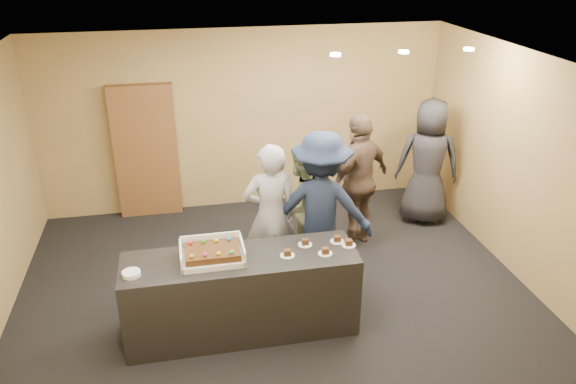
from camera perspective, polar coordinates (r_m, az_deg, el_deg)
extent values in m
plane|color=black|center=(6.82, -1.35, -9.97)|extent=(6.00, 6.00, 0.00)
plane|color=silver|center=(5.72, -1.62, 12.83)|extent=(6.00, 6.00, 0.00)
cube|color=#99854A|center=(8.46, -4.52, 7.28)|extent=(6.00, 0.04, 2.70)
cube|color=#99854A|center=(4.06, 5.03, -13.99)|extent=(6.00, 0.04, 2.70)
cube|color=#99854A|center=(7.25, 22.56, 2.36)|extent=(0.04, 5.00, 2.70)
cube|color=black|center=(5.99, -4.74, -10.30)|extent=(2.40, 0.71, 0.90)
cube|color=brown|center=(8.45, -14.22, 3.99)|extent=(0.90, 0.15, 1.98)
cube|color=white|center=(5.71, -7.68, -6.63)|extent=(0.61, 0.43, 0.06)
cube|color=white|center=(5.68, -10.81, -6.43)|extent=(0.02, 0.43, 0.17)
cube|color=white|center=(5.70, -4.63, -5.88)|extent=(0.02, 0.43, 0.17)
cube|color=white|center=(5.86, -7.88, -5.03)|extent=(0.61, 0.02, 0.19)
cube|color=#371E0C|center=(5.68, -7.71, -6.07)|extent=(0.54, 0.37, 0.07)
sphere|color=red|center=(5.76, -9.88, -5.12)|extent=(0.04, 0.04, 0.04)
sphere|color=#289C1A|center=(5.76, -8.59, -5.00)|extent=(0.04, 0.04, 0.04)
sphere|color=yellow|center=(5.76, -7.30, -4.89)|extent=(0.04, 0.04, 0.04)
sphere|color=#1B88EA|center=(5.77, -6.01, -4.77)|extent=(0.04, 0.04, 0.04)
sphere|color=gold|center=(5.53, -9.76, -6.44)|extent=(0.04, 0.04, 0.04)
sphere|color=#BC288C|center=(5.53, -8.41, -6.32)|extent=(0.04, 0.04, 0.04)
sphere|color=yellow|center=(5.54, -7.06, -6.20)|extent=(0.04, 0.04, 0.04)
sphere|color=#27C76D|center=(5.55, -5.72, -6.08)|extent=(0.04, 0.04, 0.04)
cylinder|color=white|center=(5.63, -15.64, -7.98)|extent=(0.18, 0.18, 0.04)
cylinder|color=white|center=(5.75, -0.07, -6.46)|extent=(0.15, 0.15, 0.01)
cube|color=#371E0C|center=(5.73, -0.07, -6.17)|extent=(0.07, 0.06, 0.06)
cylinder|color=white|center=(5.94, 1.74, -5.35)|extent=(0.15, 0.15, 0.01)
cube|color=#371E0C|center=(5.92, 1.75, -5.07)|extent=(0.07, 0.06, 0.06)
cylinder|color=white|center=(5.79, 3.80, -6.25)|extent=(0.15, 0.15, 0.01)
cube|color=#371E0C|center=(5.77, 3.81, -5.96)|extent=(0.07, 0.06, 0.06)
cylinder|color=white|center=(6.02, 5.01, -5.01)|extent=(0.15, 0.15, 0.01)
cube|color=#371E0C|center=(6.00, 5.03, -4.73)|extent=(0.07, 0.06, 0.06)
cylinder|color=white|center=(5.96, 6.17, -5.39)|extent=(0.15, 0.15, 0.01)
cube|color=#371E0C|center=(5.94, 6.19, -5.11)|extent=(0.07, 0.06, 0.06)
imported|color=#A09FA4|center=(6.55, -1.78, -2.44)|extent=(0.65, 0.43, 1.78)
imported|color=#98AF7F|center=(6.96, 1.32, -1.42)|extent=(1.00, 0.94, 1.63)
imported|color=#19243C|center=(6.60, 3.37, -1.69)|extent=(1.38, 1.06, 1.89)
imported|color=brown|center=(7.44, 7.25, 1.14)|extent=(1.16, 0.96, 1.85)
imported|color=#28272D|center=(8.26, 14.02, 2.99)|extent=(1.04, 0.86, 1.84)
cylinder|color=#FFEAC6|center=(6.39, 4.85, 13.74)|extent=(0.12, 0.12, 0.03)
cylinder|color=#FFEAC6|center=(6.65, 11.68, 13.78)|extent=(0.12, 0.12, 0.03)
cylinder|color=#FFEAC6|center=(7.00, 17.91, 13.65)|extent=(0.12, 0.12, 0.03)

